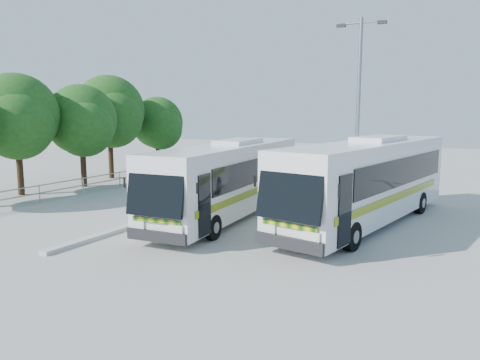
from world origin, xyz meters
The scene contains 10 objects.
ground centered at (0.00, 0.00, 0.00)m, with size 100.00×100.00×0.00m, color #A5A59F.
kerb_divider centered at (-2.30, 2.00, 0.07)m, with size 0.40×16.00×0.15m, color #B2B2AD.
railing centered at (-10.00, 4.00, 0.74)m, with size 0.06×22.00×1.00m.
tree_far_b centered at (-13.02, 1.20, 4.57)m, with size 5.33×5.03×6.96m.
tree_far_c centered at (-12.12, 5.10, 4.26)m, with size 4.97×4.69×6.49m.
tree_far_d centered at (-13.31, 8.80, 4.82)m, with size 5.62×5.30×7.33m.
tree_far_e centered at (-12.63, 13.30, 3.89)m, with size 4.54×4.28×5.92m.
coach_main centered at (0.32, 2.09, 1.82)m, with size 3.35×12.09×3.31m.
coach_adjacent centered at (6.18, 3.72, 1.93)m, with size 4.57×12.96×3.53m.
lamppost centered at (5.39, 4.79, 4.87)m, with size 2.15×0.23×8.83m.
Camera 1 is at (10.85, -16.14, 4.86)m, focal length 35.00 mm.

